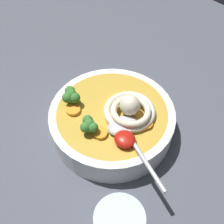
# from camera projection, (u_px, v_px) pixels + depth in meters

# --- Properties ---
(table_slab) EXTENTS (1.23, 1.23, 0.04)m
(table_slab) POSITION_uv_depth(u_px,v_px,m) (99.00, 126.00, 0.66)
(table_slab) COLOR #474C56
(table_slab) RESTS_ON ground
(soup_bowl) EXTENTS (0.26, 0.26, 0.06)m
(soup_bowl) POSITION_uv_depth(u_px,v_px,m) (112.00, 121.00, 0.61)
(soup_bowl) COLOR white
(soup_bowl) RESTS_ON table_slab
(noodle_pile) EXTENTS (0.12, 0.11, 0.05)m
(noodle_pile) POSITION_uv_depth(u_px,v_px,m) (130.00, 110.00, 0.57)
(noodle_pile) COLOR beige
(noodle_pile) RESTS_ON soup_bowl
(soup_spoon) EXTENTS (0.17, 0.09, 0.02)m
(soup_spoon) POSITION_uv_depth(u_px,v_px,m) (126.00, 131.00, 0.55)
(soup_spoon) COLOR #B7B7BC
(soup_spoon) RESTS_ON soup_bowl
(chili_sauce_dollop) EXTENTS (0.04, 0.04, 0.02)m
(chili_sauce_dollop) POSITION_uv_depth(u_px,v_px,m) (125.00, 139.00, 0.54)
(chili_sauce_dollop) COLOR #B2190F
(chili_sauce_dollop) RESTS_ON soup_bowl
(broccoli_floret_front) EXTENTS (0.04, 0.03, 0.03)m
(broccoli_floret_front) POSITION_uv_depth(u_px,v_px,m) (89.00, 125.00, 0.54)
(broccoli_floret_front) COLOR #7A9E60
(broccoli_floret_front) RESTS_ON soup_bowl
(broccoli_floret_left) EXTENTS (0.04, 0.04, 0.03)m
(broccoli_floret_left) POSITION_uv_depth(u_px,v_px,m) (71.00, 95.00, 0.59)
(broccoli_floret_left) COLOR #7A9E60
(broccoli_floret_left) RESTS_ON soup_bowl
(carrot_slice_rear) EXTENTS (0.03, 0.03, 0.01)m
(carrot_slice_rear) POSITION_uv_depth(u_px,v_px,m) (145.00, 124.00, 0.57)
(carrot_slice_rear) COLOR orange
(carrot_slice_rear) RESTS_ON soup_bowl
(carrot_slice_right) EXTENTS (0.03, 0.03, 0.01)m
(carrot_slice_right) POSITION_uv_depth(u_px,v_px,m) (73.00, 110.00, 0.59)
(carrot_slice_right) COLOR orange
(carrot_slice_right) RESTS_ON soup_bowl
(carrot_slice_extra_b) EXTENTS (0.03, 0.03, 0.01)m
(carrot_slice_extra_b) POSITION_uv_depth(u_px,v_px,m) (100.00, 133.00, 0.55)
(carrot_slice_extra_b) COLOR orange
(carrot_slice_extra_b) RESTS_ON soup_bowl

